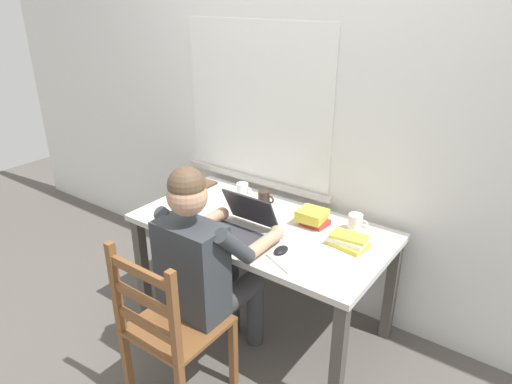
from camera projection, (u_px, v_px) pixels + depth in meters
ground_plane at (261, 321)px, 2.94m from camera, size 8.00×8.00×0.00m
back_wall at (306, 107)px, 2.76m from camera, size 6.00×0.08×2.60m
desk at (262, 237)px, 2.69m from camera, size 1.48×0.78×0.70m
seated_person at (206, 264)px, 2.33m from camera, size 0.50×0.60×1.23m
wooden_chair at (170, 328)px, 2.21m from camera, size 0.42×0.42×0.92m
laptop at (240, 226)px, 2.52m from camera, size 0.33×0.33×0.22m
computer_mouse at (281, 250)px, 2.35m from camera, size 0.06×0.10×0.03m
coffee_mug_white at (243, 190)px, 2.99m from camera, size 0.12×0.08×0.09m
coffee_mug_dark at (264, 199)px, 2.86m from camera, size 0.11×0.07×0.10m
coffee_mug_spare at (356, 223)px, 2.56m from camera, size 0.12×0.08×0.10m
book_stack_main at (313, 217)px, 2.63m from camera, size 0.18×0.16×0.09m
book_stack_side at (348, 241)px, 2.42m from camera, size 0.21×0.17×0.07m
paper_pile_near_laptop at (292, 259)px, 2.30m from camera, size 0.26×0.25×0.01m
landscape_photo_print at (196, 198)px, 2.99m from camera, size 0.15×0.13×0.00m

